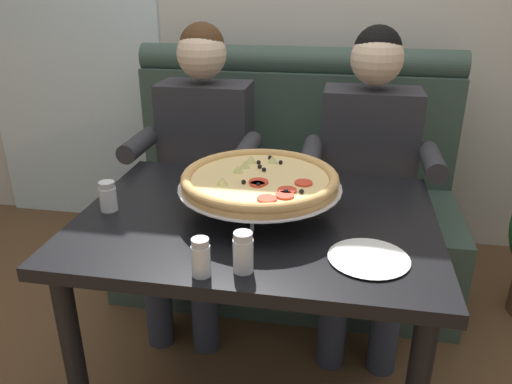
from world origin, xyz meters
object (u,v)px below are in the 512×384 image
Objects in this scene: shaker_parmesan at (243,255)px; patio_chair at (156,105)px; shaker_oregano at (201,260)px; dining_table at (256,245)px; diner_left at (200,159)px; pizza at (260,180)px; plate_near_left at (369,256)px; shaker_pepper_flakes at (108,198)px; diner_right at (368,169)px; booth_bench at (288,204)px.

shaker_parmesan is 0.13× the size of patio_chair.
dining_table is at bearing 78.05° from shaker_oregano.
pizza is (0.37, -0.59, 0.16)m from diner_left.
plate_near_left is at bearing 19.60° from shaker_parmesan.
shaker_pepper_flakes is (-0.11, -0.66, 0.09)m from diner_left.
pizza is at bearing 92.93° from shaker_parmesan.
pizza is 5.24× the size of shaker_pepper_flakes.
shaker_oregano reaches higher than plate_near_left.
pizza is at bearing 8.38° from shaker_pepper_flakes.
diner_left reaches higher than pizza.
diner_right is 0.82m from plate_near_left.
diner_left is 11.69× the size of shaker_parmesan.
dining_table is 2.18× the size of pizza.
booth_bench reaches higher than patio_chair.
pizza is 0.35m from shaker_parmesan.
booth_bench is 1.45× the size of dining_table.
plate_near_left is (0.41, 0.15, -0.03)m from shaker_oregano.
shaker_pepper_flakes is 0.95× the size of shaker_oregano.
dining_table is 5.11× the size of plate_near_left.
pizza is 0.59× the size of patio_chair.
diner_left is 1.84m from patio_chair.
patio_chair is (-1.22, 2.56, -0.28)m from shaker_parmesan.
patio_chair is at bearing 118.44° from pizza.
booth_bench is 1.81m from patio_chair.
dining_table is at bearing 5.03° from shaker_pepper_flakes.
booth_bench is at bearing 86.52° from shaker_oregano.
patio_chair is (-1.19, 1.36, 0.13)m from booth_bench.
diner_left is at bearing -62.88° from patio_chair.
patio_chair is at bearing 122.04° from plate_near_left.
plate_near_left is at bearing -35.20° from pizza.
shaker_oregano is at bearing -160.09° from plate_near_left.
pizza is at bearing 78.10° from shaker_oregano.
diner_right is at bearing 59.66° from dining_table.
booth_bench is 0.55m from diner_left.
diner_right is 2.51× the size of pizza.
diner_right is (0.36, 0.61, 0.06)m from dining_table.
diner_left is 1.08m from plate_near_left.
patio_chair is (-0.83, 1.63, -0.19)m from diner_left.
booth_bench is at bearing 36.51° from diner_left.
dining_table is 0.35m from shaker_parmesan.
plate_near_left is 2.90m from patio_chair.
shaker_pepper_flakes is 0.11× the size of patio_chair.
diner_left is 5.89× the size of plate_near_left.
diner_left reaches higher than booth_bench.
plate_near_left is at bearing -91.47° from diner_right.
shaker_parmesan is (0.49, -0.28, 0.01)m from shaker_pepper_flakes.
diner_left and diner_right have the same top height.
pizza is at bearing -61.56° from patio_chair.
booth_bench is 1.86× the size of patio_chair.
diner_right is 1.00m from shaker_parmesan.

